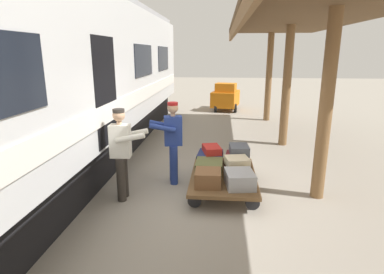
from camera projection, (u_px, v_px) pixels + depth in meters
The scene contains 16 objects.
ground_plane at pixel (210, 192), 6.28m from camera, with size 60.00×60.00×0.00m, color gray.
platform_canopy at pixel (332, 14), 5.27m from camera, with size 3.20×15.15×3.56m.
train_car at pixel (29, 85), 6.05m from camera, with size 3.02×17.35×4.00m.
luggage_cart at pixel (223, 176), 6.35m from camera, with size 1.27×2.06×0.32m.
suitcase_maroon_trunk at pixel (237, 159), 6.83m from camera, with size 0.47×0.51×0.26m, color maroon.
suitcase_gray_aluminum at pixel (240, 179), 5.74m from camera, with size 0.49×0.59×0.28m, color #9EA0A5.
suitcase_yellow_case at pixel (238, 170), 6.29m from camera, with size 0.41×0.57×0.18m, color gold.
suitcase_brown_leather at pixel (208, 178), 5.79m from camera, with size 0.47×0.49×0.28m, color brown.
suitcase_navy_fabric at pixel (210, 158), 6.88m from camera, with size 0.52×0.60×0.27m, color navy.
suitcase_olive_duffel at pixel (209, 167), 6.33m from camera, with size 0.52×0.58×0.27m, color brown.
suitcase_slate_roller at pixel (239, 150), 6.74m from camera, with size 0.39×0.51×0.19m, color #4C515B.
suitcase_cream_canvas at pixel (237, 162), 6.27m from camera, with size 0.44×0.43×0.17m, color beige.
suitcase_red_plastic at pixel (212, 149), 6.81m from camera, with size 0.34×0.51×0.15m, color #AD231E.
porter_in_overalls at pixel (172, 140), 6.55m from camera, with size 0.72×0.52×1.70m.
porter_by_door at pixel (122, 151), 5.79m from camera, with size 0.68×0.44×1.70m.
baggage_tug at pixel (226, 97), 15.06m from camera, with size 1.42×1.88×1.30m.
Camera 1 is at (-0.17, 5.80, 2.66)m, focal length 29.90 mm.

